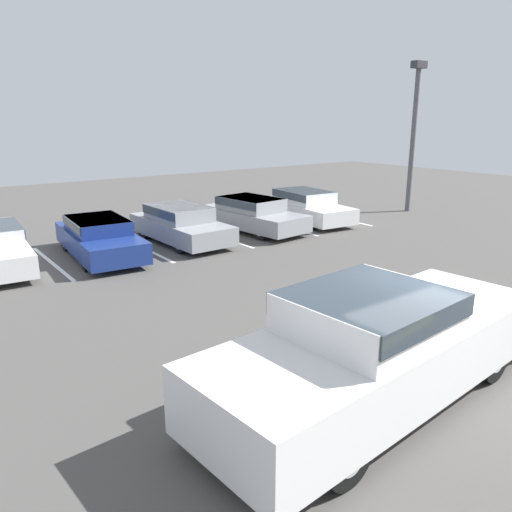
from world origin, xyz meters
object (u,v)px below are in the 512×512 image
(pickup_truck, at_px, (380,344))
(parked_sedan_d, at_px, (252,213))
(parked_sedan_b, at_px, (99,236))
(parked_sedan_e, at_px, (305,205))
(light_post, at_px, (414,126))
(parked_sedan_c, at_px, (180,223))

(pickup_truck, relative_size, parked_sedan_d, 1.36)
(parked_sedan_b, height_order, parked_sedan_e, parked_sedan_e)
(parked_sedan_d, relative_size, light_post, 0.72)
(parked_sedan_d, height_order, parked_sedan_e, parked_sedan_e)
(pickup_truck, relative_size, parked_sedan_c, 1.43)
(parked_sedan_e, bearing_deg, parked_sedan_c, -83.16)
(pickup_truck, xyz_separation_m, parked_sedan_c, (2.29, 10.57, -0.22))
(parked_sedan_d, distance_m, parked_sedan_e, 2.79)
(parked_sedan_c, xyz_separation_m, parked_sedan_d, (3.02, 0.00, 0.01))
(parked_sedan_d, bearing_deg, parked_sedan_e, 86.81)
(parked_sedan_b, xyz_separation_m, parked_sedan_d, (5.89, 0.18, 0.04))
(pickup_truck, height_order, parked_sedan_c, pickup_truck)
(pickup_truck, height_order, parked_sedan_b, pickup_truck)
(parked_sedan_c, distance_m, parked_sedan_d, 3.02)
(parked_sedan_b, bearing_deg, parked_sedan_e, 96.55)
(parked_sedan_b, distance_m, parked_sedan_c, 2.88)
(parked_sedan_c, bearing_deg, pickup_truck, -13.69)
(pickup_truck, bearing_deg, parked_sedan_d, 58.94)
(light_post, bearing_deg, pickup_truck, -144.32)
(parked_sedan_c, distance_m, parked_sedan_e, 5.81)
(pickup_truck, distance_m, parked_sedan_d, 11.83)
(parked_sedan_e, bearing_deg, light_post, 84.45)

